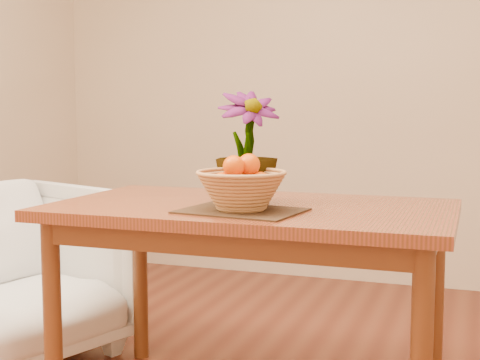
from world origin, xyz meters
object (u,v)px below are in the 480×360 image
(table, at_px, (251,229))
(armchair, at_px, (10,265))
(wicker_basket, at_px, (241,192))
(potted_plant, at_px, (247,147))

(table, height_order, armchair, armchair)
(wicker_basket, height_order, armchair, wicker_basket)
(table, relative_size, wicker_basket, 4.68)
(armchair, bearing_deg, potted_plant, -74.39)
(table, relative_size, armchair, 1.68)
(table, xyz_separation_m, wicker_basket, (0.02, -0.17, 0.15))
(wicker_basket, distance_m, armchair, 1.26)
(potted_plant, bearing_deg, armchair, 135.86)
(wicker_basket, bearing_deg, table, 97.57)
(table, height_order, potted_plant, potted_plant)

